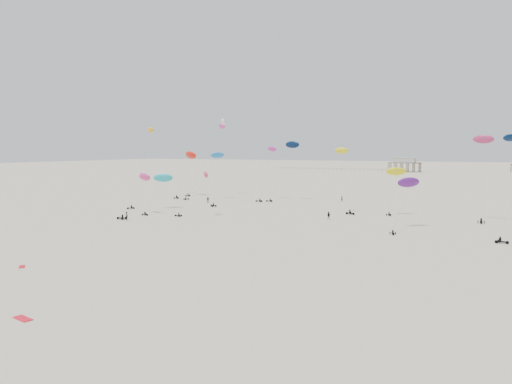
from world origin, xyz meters
The scene contains 23 objects.
ground_plane centered at (0.00, 200.00, 0.00)m, with size 900.00×900.00×0.00m, color beige.
pavilion_main centered at (-10.00, 350.00, 4.22)m, with size 21.00×13.00×9.80m.
pier_fence centered at (-62.00, 350.00, 0.77)m, with size 80.20×0.20×1.50m.
rig_0 centered at (40.73, 116.67, 12.97)m, with size 4.61×8.76×18.76m.
rig_1 centered at (-39.52, 103.69, 13.52)m, with size 6.71×6.72×21.36m.
rig_2 centered at (27.37, 100.00, 7.94)m, with size 5.03×14.47×13.44m.
rig_4 centered at (21.98, 118.88, 9.02)m, with size 5.35×6.19×11.49m.
rig_5 centered at (10.59, 116.72, 8.51)m, with size 6.67×6.07×16.03m.
rig_6 centered at (-42.27, 147.18, 20.42)m, with size 9.19×16.15×27.32m.
rig_7 centered at (-28.60, 124.36, 15.44)m, with size 8.06×16.98×25.48m.
rig_8 centered at (-33.20, 93.54, 6.75)m, with size 6.28×14.35×13.95m.
rig_10 centered at (-19.15, 97.64, 7.31)m, with size 7.10×7.30×11.04m.
rig_11 centered at (-13.52, 140.82, 14.28)m, with size 7.01×11.80×18.95m.
rig_12 centered at (-34.81, 104.60, 7.14)m, with size 8.34×16.43×15.89m.
rig_13 centered at (-48.91, 140.08, 12.03)m, with size 7.51×17.03×17.57m.
rig_14 centered at (-36.54, 134.05, 11.41)m, with size 9.43×11.67×16.05m.
rig_15 centered at (-19.72, 139.78, 11.76)m, with size 4.78×14.63×18.38m.
spectator_0 centered at (-29.54, 84.40, 0.00)m, with size 0.81×0.55×2.22m, color black.
spectator_1 centered at (10.12, 104.59, 0.00)m, with size 0.95×0.55×1.95m, color black.
spectator_2 centered at (-31.43, 122.43, 0.00)m, with size 1.27×0.68×2.14m, color black.
spectator_3 centered at (2.95, 141.91, 0.00)m, with size 0.76×0.52×2.09m, color black.
grounded_kite_a centered at (3.57, 29.62, 0.00)m, with size 2.20×0.90×0.08m, color red.
grounded_kite_b centered at (-13.65, 43.95, 0.00)m, with size 1.80×0.70×0.07m, color red.
Camera 1 is at (41.80, -1.71, 15.56)m, focal length 35.00 mm.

